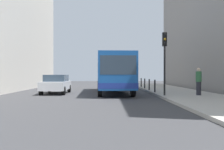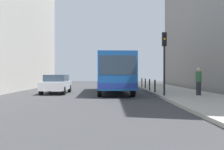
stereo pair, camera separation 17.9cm
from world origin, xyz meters
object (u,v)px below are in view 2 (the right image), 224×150
Objects in this scene: bus at (113,72)px; bollard_near at (155,86)px; car_beside_bus at (56,84)px; bollard_mid at (150,85)px; car_behind_bus at (111,80)px; bollard_far at (145,83)px; bollard_farthest at (142,82)px; pedestrian_near_signal at (199,81)px; traffic_light at (164,51)px.

bus reaches higher than bollard_near.
car_beside_bus reaches higher than bollard_mid.
car_behind_bus is 4.68× the size of bollard_far.
bollard_near is at bearing 150.32° from bus.
car_behind_bus is 5.04m from bollard_farthest.
traffic_light is at bearing -38.75° from pedestrian_near_signal.
car_beside_bus is at bearing 68.23° from car_behind_bus.
car_beside_bus is 12.42m from car_behind_bus.
traffic_light reaches higher than bollard_farthest.
car_behind_bus is at bearing -91.24° from bus.
bollard_mid and bollard_farthest have the same top height.
bollard_far and bollard_farthest have the same top height.
traffic_light is 4.32× the size of bollard_far.
car_beside_bus is (-4.48, -1.01, -0.94)m from bus.
bus is at bearing 124.68° from traffic_light.
traffic_light is at bearing 154.16° from car_beside_bus.
bus is 10.68m from car_behind_bus.
bollard_farthest is (3.17, 6.86, -1.10)m from bus.
bus is at bearing -114.81° from bollard_farthest.
bollard_mid is 6.31m from pedestrian_near_signal.
bollard_near is at bearing 174.95° from car_beside_bus.
pedestrian_near_signal is at bearing -78.39° from bollard_farthest.
car_beside_bus is 7.96m from bollard_mid.
bollard_near is 8.51m from bollard_farthest.
bollard_near is 3.84m from pedestrian_near_signal.
bollard_near is (3.17, -1.65, -1.10)m from bus.
car_beside_bus is at bearing -60.57° from pedestrian_near_signal.
bollard_far is at bearing -115.33° from pedestrian_near_signal.
traffic_light is at bearing -89.51° from bollard_farthest.
bollard_far is at bearing 90.66° from traffic_light.
bollard_near is (-0.10, 3.07, -2.38)m from traffic_light.
car_behind_bus is at bearing 116.75° from bollard_far.
bus is 11.69× the size of bollard_mid.
bollard_near is 1.00× the size of bollard_far.
bus is 2.50× the size of car_behind_bus.
bus is 11.69× the size of bollard_near.
bollard_mid is 1.00× the size of bollard_far.
car_beside_bus reaches higher than bollard_near.
bus is 4.69m from car_beside_bus.
car_behind_bus is at bearing 109.44° from bollard_mid.
bollard_mid is at bearing -90.00° from bollard_far.
bus reaches higher than pedestrian_near_signal.
bollard_mid is (7.65, 2.19, -0.16)m from car_beside_bus.
bollard_far is 2.84m from bollard_farthest.
bollard_mid is (0.00, 2.84, 0.00)m from bollard_near.
bollard_far is at bearing 90.00° from bollard_mid.
car_beside_bus is at bearing 154.40° from traffic_light.
pedestrian_near_signal is at bearing -51.75° from bollard_near.
bollard_farthest is at bearing 90.49° from traffic_light.
car_beside_bus is 0.99× the size of car_behind_bus.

